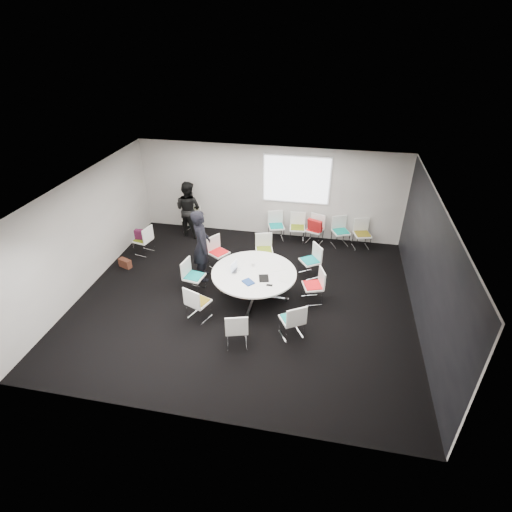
% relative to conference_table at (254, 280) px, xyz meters
% --- Properties ---
extents(room_shell, '(8.08, 7.08, 2.88)m').
position_rel_conference_table_xyz_m(room_shell, '(-0.12, -0.10, 0.88)').
color(room_shell, black).
rests_on(room_shell, ground).
extents(conference_table, '(2.02, 2.02, 0.73)m').
position_rel_conference_table_xyz_m(conference_table, '(0.00, 0.00, 0.00)').
color(conference_table, silver).
rests_on(conference_table, ground).
extents(projection_screen, '(1.90, 0.03, 1.35)m').
position_rel_conference_table_xyz_m(projection_screen, '(0.59, 3.36, 1.33)').
color(projection_screen, white).
rests_on(projection_screen, room_shell).
extents(chair_ring_a, '(0.57, 0.58, 0.88)m').
position_rel_conference_table_xyz_m(chair_ring_a, '(1.42, 0.12, -0.24)').
color(chair_ring_a, silver).
rests_on(chair_ring_a, ground).
extents(chair_ring_b, '(0.63, 0.63, 0.88)m').
position_rel_conference_table_xyz_m(chair_ring_b, '(1.26, 1.24, -0.24)').
color(chair_ring_b, silver).
rests_on(chair_ring_b, ground).
extents(chair_ring_c, '(0.56, 0.55, 0.88)m').
position_rel_conference_table_xyz_m(chair_ring_c, '(-0.03, 1.54, -0.24)').
color(chair_ring_c, silver).
rests_on(chair_ring_c, ground).
extents(chair_ring_d, '(0.63, 0.63, 0.88)m').
position_rel_conference_table_xyz_m(chair_ring_d, '(-1.22, 1.18, -0.24)').
color(chair_ring_d, silver).
rests_on(chair_ring_d, ground).
extents(chair_ring_e, '(0.51, 0.52, 0.88)m').
position_rel_conference_table_xyz_m(chair_ring_e, '(-1.51, -0.06, -0.24)').
color(chair_ring_e, silver).
rests_on(chair_ring_e, ground).
extents(chair_ring_f, '(0.59, 0.59, 0.88)m').
position_rel_conference_table_xyz_m(chair_ring_f, '(-1.08, -1.02, -0.24)').
color(chair_ring_f, silver).
rests_on(chair_ring_f, ground).
extents(chair_ring_g, '(0.57, 0.56, 0.88)m').
position_rel_conference_table_xyz_m(chair_ring_g, '(-0.03, -1.69, -0.24)').
color(chair_ring_g, silver).
rests_on(chair_ring_g, ground).
extents(chair_ring_h, '(0.62, 0.62, 0.88)m').
position_rel_conference_table_xyz_m(chair_ring_h, '(1.07, -1.20, -0.24)').
color(chair_ring_h, silver).
rests_on(chair_ring_h, ground).
extents(chair_back_a, '(0.57, 0.57, 0.88)m').
position_rel_conference_table_xyz_m(chair_back_a, '(0.08, 3.05, -0.24)').
color(chair_back_a, silver).
rests_on(chair_back_a, ground).
extents(chair_back_b, '(0.50, 0.49, 0.88)m').
position_rel_conference_table_xyz_m(chair_back_b, '(0.73, 3.07, -0.24)').
color(chair_back_b, silver).
rests_on(chair_back_b, ground).
extents(chair_back_c, '(0.58, 0.57, 0.88)m').
position_rel_conference_table_xyz_m(chair_back_c, '(1.25, 3.06, -0.24)').
color(chair_back_c, silver).
rests_on(chair_back_c, ground).
extents(chair_back_d, '(0.60, 0.60, 0.88)m').
position_rel_conference_table_xyz_m(chair_back_d, '(2.02, 3.07, -0.24)').
color(chair_back_d, silver).
rests_on(chair_back_d, ground).
extents(chair_back_e, '(0.56, 0.56, 0.88)m').
position_rel_conference_table_xyz_m(chair_back_e, '(2.64, 3.02, -0.24)').
color(chair_back_e, silver).
rests_on(chair_back_e, ground).
extents(chair_spare_left, '(0.53, 0.54, 0.88)m').
position_rel_conference_table_xyz_m(chair_spare_left, '(-3.53, 1.46, -0.24)').
color(chair_spare_left, silver).
rests_on(chair_spare_left, ground).
extents(chair_person_back, '(0.58, 0.57, 0.88)m').
position_rel_conference_table_xyz_m(chair_person_back, '(-2.62, 3.02, -0.24)').
color(chair_person_back, silver).
rests_on(chair_person_back, ground).
extents(person_main, '(0.68, 0.82, 1.92)m').
position_rel_conference_table_xyz_m(person_main, '(-1.48, 0.61, 0.45)').
color(person_main, black).
rests_on(person_main, ground).
extents(person_back, '(1.01, 0.88, 1.75)m').
position_rel_conference_table_xyz_m(person_back, '(-2.63, 2.85, 0.36)').
color(person_back, black).
rests_on(person_back, ground).
extents(laptop, '(0.25, 0.34, 0.02)m').
position_rel_conference_table_xyz_m(laptop, '(-0.43, 0.00, 0.23)').
color(laptop, '#333338').
rests_on(laptop, conference_table).
extents(laptop_lid, '(0.08, 0.30, 0.22)m').
position_rel_conference_table_xyz_m(laptop_lid, '(-0.48, -0.03, 0.34)').
color(laptop_lid, silver).
rests_on(laptop_lid, conference_table).
extents(notebook_black, '(0.29, 0.34, 0.02)m').
position_rel_conference_table_xyz_m(notebook_black, '(0.28, -0.22, 0.22)').
color(notebook_black, black).
rests_on(notebook_black, conference_table).
extents(tablet_folio, '(0.33, 0.32, 0.03)m').
position_rel_conference_table_xyz_m(tablet_folio, '(-0.05, -0.44, 0.23)').
color(tablet_folio, navy).
rests_on(tablet_folio, conference_table).
extents(papers_right, '(0.36, 0.32, 0.00)m').
position_rel_conference_table_xyz_m(papers_right, '(0.50, 0.25, 0.22)').
color(papers_right, white).
rests_on(papers_right, conference_table).
extents(papers_front, '(0.34, 0.27, 0.00)m').
position_rel_conference_table_xyz_m(papers_front, '(0.76, -0.17, 0.22)').
color(papers_front, silver).
rests_on(papers_front, conference_table).
extents(cup, '(0.08, 0.08, 0.09)m').
position_rel_conference_table_xyz_m(cup, '(-0.08, 0.27, 0.26)').
color(cup, white).
rests_on(cup, conference_table).
extents(phone, '(0.14, 0.07, 0.01)m').
position_rel_conference_table_xyz_m(phone, '(0.45, -0.46, 0.22)').
color(phone, black).
rests_on(phone, conference_table).
extents(maroon_bag, '(0.41, 0.17, 0.28)m').
position_rel_conference_table_xyz_m(maroon_bag, '(-3.55, 1.46, 0.10)').
color(maroon_bag, '#47132D').
rests_on(maroon_bag, chair_spare_left).
extents(brown_bag, '(0.39, 0.28, 0.24)m').
position_rel_conference_table_xyz_m(brown_bag, '(-3.76, 0.66, -0.40)').
color(brown_bag, '#462216').
rests_on(brown_bag, ground).
extents(red_jacket, '(0.47, 0.33, 0.36)m').
position_rel_conference_table_xyz_m(red_jacket, '(1.25, 2.83, 0.18)').
color(red_jacket, maroon).
rests_on(red_jacket, chair_back_c).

